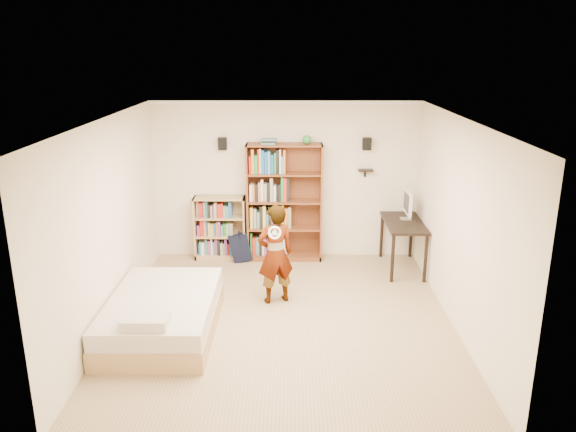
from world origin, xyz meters
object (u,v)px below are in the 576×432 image
daybed (162,310)px  low_bookshelf (220,228)px  person (275,254)px  computer_desk (402,245)px  tall_bookshelf (284,203)px

daybed → low_bookshelf: bearing=80.8°
low_bookshelf → person: size_ratio=0.75×
computer_desk → daybed: (-3.49, -2.17, -0.11)m
tall_bookshelf → computer_desk: (1.95, -0.47, -0.60)m
low_bookshelf → computer_desk: bearing=-9.0°
tall_bookshelf → person: size_ratio=1.38×
daybed → person: (1.43, 0.91, 0.42)m
tall_bookshelf → person: tall_bookshelf is taller
low_bookshelf → person: bearing=-60.1°
low_bookshelf → person: 2.02m
tall_bookshelf → low_bookshelf: bearing=178.9°
tall_bookshelf → low_bookshelf: 1.20m
low_bookshelf → person: person is taller
person → computer_desk: bearing=-169.6°
computer_desk → low_bookshelf: bearing=171.0°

